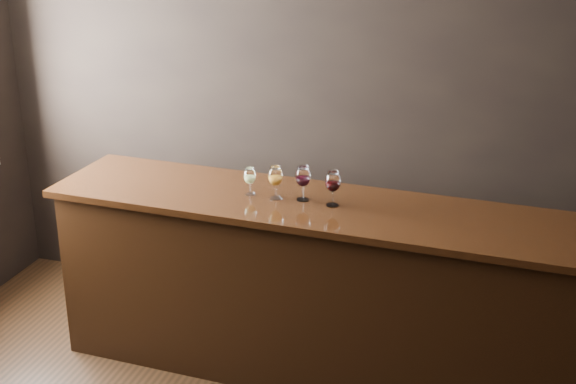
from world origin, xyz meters
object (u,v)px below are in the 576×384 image
(bar_counter, at_px, (314,293))
(glass_red_a, at_px, (303,177))
(glass_amber, at_px, (275,177))
(back_bar_shelf, at_px, (312,263))
(glass_red_b, at_px, (333,182))
(glass_white, at_px, (250,176))

(bar_counter, distance_m, glass_red_a, 0.73)
(bar_counter, bearing_deg, glass_red_a, 163.03)
(glass_amber, bearing_deg, glass_red_a, 10.11)
(back_bar_shelf, relative_size, glass_red_b, 10.73)
(bar_counter, distance_m, glass_red_b, 0.73)
(glass_red_a, distance_m, glass_red_b, 0.19)
(glass_white, bearing_deg, glass_amber, -6.59)
(glass_red_a, bearing_deg, glass_amber, -169.89)
(bar_counter, bearing_deg, glass_white, 179.90)
(glass_amber, bearing_deg, glass_white, 173.41)
(glass_red_a, bearing_deg, glass_red_b, -10.01)
(bar_counter, relative_size, glass_red_a, 14.93)
(bar_counter, bearing_deg, glass_amber, -177.41)
(back_bar_shelf, distance_m, glass_white, 1.08)
(glass_amber, xyz_separation_m, glass_red_a, (0.16, 0.03, 0.00))
(glass_red_a, bearing_deg, back_bar_shelf, 99.98)
(back_bar_shelf, xyz_separation_m, glass_red_b, (0.30, -0.66, 0.87))
(glass_amber, distance_m, glass_red_a, 0.16)
(back_bar_shelf, bearing_deg, bar_counter, -73.82)
(glass_amber, bearing_deg, glass_red_b, -0.77)
(back_bar_shelf, height_order, glass_red_a, glass_red_a)
(bar_counter, height_order, back_bar_shelf, bar_counter)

